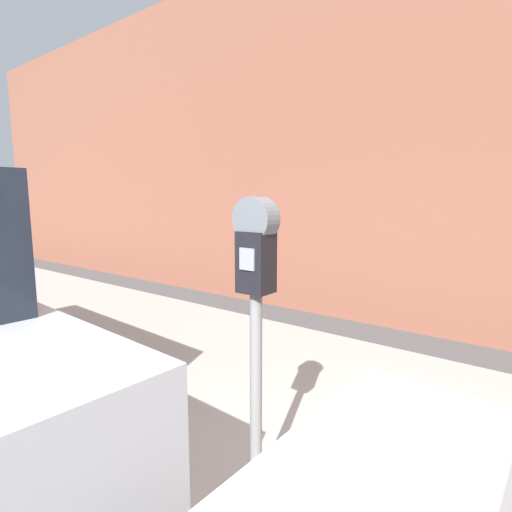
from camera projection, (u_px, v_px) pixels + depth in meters
sidewalk at (429, 445)px, 2.64m from camera, size 24.00×2.80×0.15m
building_facade at (507, 115)px, 4.33m from camera, size 24.00×0.30×5.16m
parking_meter at (256, 290)px, 1.89m from camera, size 0.21×0.14×1.55m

